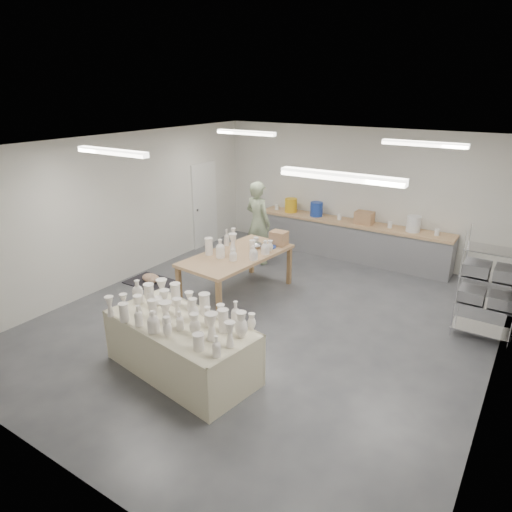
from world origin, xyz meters
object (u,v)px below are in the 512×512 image
Objects in this scene: drying_table at (181,344)px; potter at (258,223)px; work_table at (242,253)px; red_stool at (264,246)px.

potter reaches higher than drying_table.
drying_table is 1.24× the size of potter.
work_table is 1.24× the size of potter.
work_table is (-0.78, 2.62, 0.41)m from drying_table.
drying_table is 5.76× the size of red_stool.
potter is at bearing 117.57° from work_table.
drying_table reaches higher than red_stool.
drying_table is 2.77m from work_table.
potter is at bearing -90.00° from red_stool.
work_table reaches higher than red_stool.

